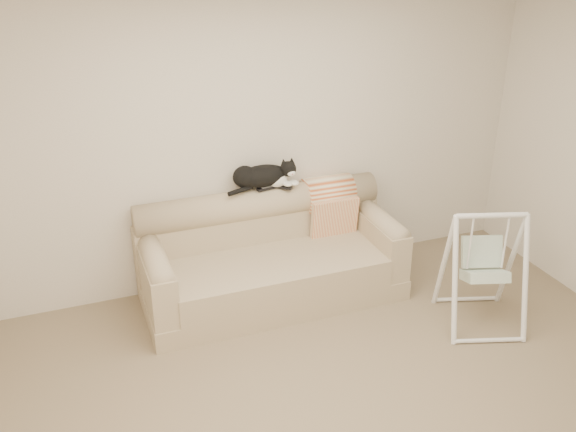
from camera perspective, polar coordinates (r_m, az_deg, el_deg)
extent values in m
plane|color=#7A6855|center=(4.53, 5.87, -16.89)|extent=(5.00, 5.00, 0.00)
cube|color=beige|center=(5.50, -2.77, 6.82)|extent=(5.00, 0.04, 2.60)
cube|color=white|center=(3.41, 7.85, 17.56)|extent=(5.00, 4.00, 0.02)
cube|color=tan|center=(5.60, -1.33, -6.49)|extent=(2.20, 0.90, 0.18)
cube|color=tan|center=(5.40, -0.96, -5.17)|extent=(1.80, 0.68, 0.24)
cube|color=tan|center=(5.71, -2.51, -1.91)|extent=(2.20, 0.22, 0.50)
cylinder|color=tan|center=(5.57, -2.57, 1.09)|extent=(2.16, 0.28, 0.28)
cube|color=tan|center=(5.25, -11.65, -5.58)|extent=(0.20, 0.88, 0.42)
cylinder|color=tan|center=(5.15, -11.85, -3.57)|extent=(0.18, 0.84, 0.18)
cube|color=tan|center=(5.81, 7.88, -2.10)|extent=(0.20, 0.88, 0.42)
cylinder|color=tan|center=(5.72, 8.01, -0.23)|extent=(0.18, 0.84, 0.18)
cube|color=black|center=(5.51, -1.91, 2.50)|extent=(0.19, 0.08, 0.02)
cube|color=gray|center=(5.50, -1.91, 2.63)|extent=(0.11, 0.05, 0.01)
cube|color=black|center=(5.53, -0.49, 2.59)|extent=(0.16, 0.15, 0.02)
ellipsoid|color=black|center=(5.48, -2.27, 3.58)|extent=(0.45, 0.22, 0.19)
ellipsoid|color=black|center=(5.44, -3.86, 3.50)|extent=(0.21, 0.19, 0.19)
ellipsoid|color=white|center=(5.51, -0.94, 3.26)|extent=(0.18, 0.12, 0.13)
ellipsoid|color=black|center=(5.50, 0.02, 4.22)|extent=(0.14, 0.15, 0.13)
ellipsoid|color=white|center=(5.46, 0.28, 3.84)|extent=(0.07, 0.06, 0.05)
sphere|color=#BF7272|center=(5.44, 0.39, 3.75)|extent=(0.02, 0.02, 0.02)
cone|color=black|center=(5.47, -0.40, 4.84)|extent=(0.07, 0.08, 0.07)
cone|color=black|center=(5.50, 0.33, 4.94)|extent=(0.07, 0.07, 0.07)
sphere|color=olive|center=(5.44, -0.02, 4.10)|extent=(0.02, 0.02, 0.02)
sphere|color=olive|center=(5.46, 0.45, 4.16)|extent=(0.02, 0.02, 0.02)
ellipsoid|color=white|center=(5.51, -0.07, 2.90)|extent=(0.08, 0.11, 0.04)
ellipsoid|color=white|center=(5.53, 0.52, 2.99)|extent=(0.08, 0.11, 0.04)
cylinder|color=black|center=(5.39, -4.25, 2.29)|extent=(0.24, 0.13, 0.04)
cylinder|color=#CB5726|center=(5.79, 3.51, 2.01)|extent=(0.44, 0.33, 0.33)
cube|color=#CB5726|center=(5.73, 4.15, -0.46)|extent=(0.44, 0.09, 0.42)
cylinder|color=white|center=(5.12, 14.62, -5.60)|extent=(0.14, 0.34, 0.97)
cylinder|color=white|center=(5.37, 13.72, -3.99)|extent=(0.14, 0.34, 0.97)
cylinder|color=white|center=(5.31, 20.35, -5.26)|extent=(0.14, 0.34, 0.97)
cylinder|color=white|center=(5.55, 19.23, -3.73)|extent=(0.14, 0.34, 0.97)
cylinder|color=white|center=(5.12, 17.68, 0.04)|extent=(0.54, 0.21, 0.04)
cylinder|color=white|center=(5.33, 17.42, -10.49)|extent=(0.54, 0.20, 0.03)
cylinder|color=white|center=(5.80, 15.51, -7.12)|extent=(0.54, 0.20, 0.03)
cube|color=white|center=(5.32, 17.08, -5.10)|extent=(0.39, 0.37, 0.18)
cube|color=white|center=(5.35, 16.85, -3.03)|extent=(0.35, 0.24, 0.26)
cylinder|color=white|center=(5.17, 15.92, -2.29)|extent=(0.02, 0.02, 0.46)
cylinder|color=white|center=(5.26, 18.78, -2.18)|extent=(0.02, 0.02, 0.46)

